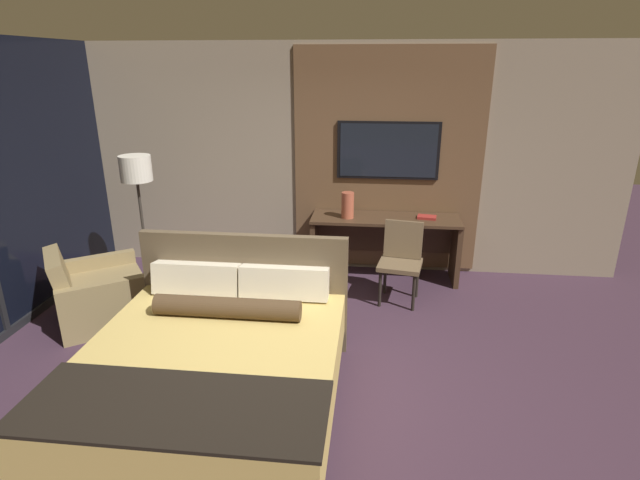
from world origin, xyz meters
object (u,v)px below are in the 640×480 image
desk (385,236)px  vase_tall (348,205)px  tv (388,150)px  desk_chair (401,255)px  book (427,217)px  armchair_by_window (98,296)px  bed (215,371)px  floor_lamp (137,180)px

desk → vase_tall: 0.62m
tv → desk_chair: (0.18, -0.84, -1.02)m
desk → book: (0.49, -0.03, 0.27)m
vase_tall → armchair_by_window: bearing=-151.8°
armchair_by_window → bed: bearing=-163.6°
bed → tv: bearing=66.3°
floor_lamp → desk_chair: bearing=2.5°
tv → floor_lamp: bearing=-160.5°
floor_lamp → bed: bearing=-54.1°
bed → book: bearing=56.5°
bed → desk_chair: size_ratio=2.35×
floor_lamp → desk: bearing=15.1°
tv → desk_chair: tv is taller
desk → tv: (-0.00, 0.23, 1.02)m
desk → desk_chair: size_ratio=2.00×
tv → floor_lamp: 2.91m
armchair_by_window → book: 3.77m
armchair_by_window → book: bearing=-103.6°
bed → desk: (1.30, 2.73, 0.19)m
desk_chair → bed: bearing=-115.0°
bed → book: (1.79, 2.70, 0.46)m
tv → vase_tall: 0.83m
desk → floor_lamp: 2.95m
vase_tall → desk_chair: bearing=-38.6°
tv → armchair_by_window: size_ratio=1.00×
desk → armchair_by_window: 3.31m
desk_chair → floor_lamp: floor_lamp is taller
tv → vase_tall: bearing=-144.0°
armchair_by_window → floor_lamp: bearing=-53.4°
vase_tall → book: 0.96m
desk_chair → armchair_by_window: (-3.14, -0.84, -0.27)m
desk_chair → book: 0.72m
tv → armchair_by_window: 3.64m
desk → tv: tv is taller
armchair_by_window → desk: bearing=-100.0°
tv → book: bearing=-27.5°
tv → desk_chair: bearing=-78.0°
desk → tv: bearing=90.0°
desk → tv: 1.04m
bed → armchair_by_window: size_ratio=1.71×
desk → book: size_ratio=7.40×
desk → armchair_by_window: (-2.96, -1.45, -0.27)m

